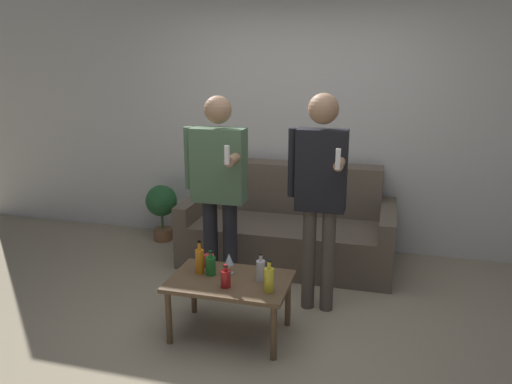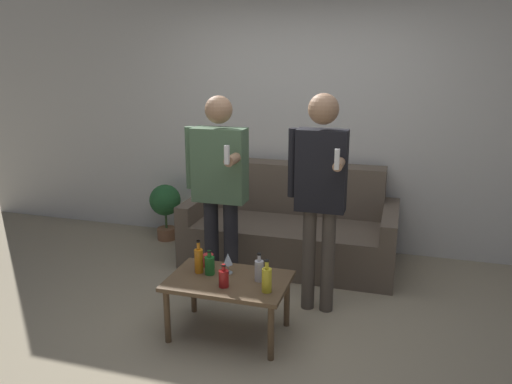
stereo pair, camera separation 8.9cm
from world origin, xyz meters
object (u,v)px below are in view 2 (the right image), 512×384
bottle_orange (224,278)px  person_standing_left (219,181)px  person_standing_right (320,184)px  couch (292,228)px  coffee_table (228,286)px

bottle_orange → person_standing_left: bearing=112.2°
person_standing_right → couch: bearing=113.9°
coffee_table → bottle_orange: bottle_orange is taller
person_standing_left → bottle_orange: bearing=-67.8°
couch → coffee_table: couch is taller
coffee_table → person_standing_left: (-0.30, 0.64, 0.60)m
coffee_table → person_standing_left: person_standing_left is taller
bottle_orange → person_standing_left: size_ratio=0.10×
couch → person_standing_left: (-0.43, -0.85, 0.65)m
coffee_table → couch: bearing=85.2°
couch → person_standing_right: bearing=-66.1°
couch → person_standing_right: size_ratio=1.18×
person_standing_left → person_standing_right: 0.85m
bottle_orange → person_standing_left: 0.95m
coffee_table → person_standing_right: 1.01m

